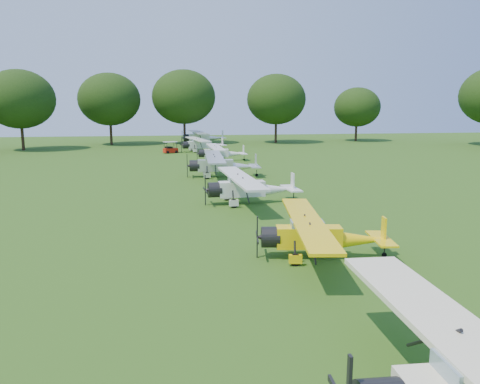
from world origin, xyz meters
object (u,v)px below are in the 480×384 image
object	(u,v)px
aircraft_7	(202,136)
aircraft_3	(249,186)
aircraft_4	(221,163)
aircraft_2	(319,234)
aircraft_5	(220,152)
aircraft_6	(202,143)
golf_cart	(170,149)

from	to	relation	value
aircraft_7	aircraft_3	bearing A→B (deg)	-96.31
aircraft_3	aircraft_4	xyz separation A→B (m)	(-0.55, 12.51, 0.06)
aircraft_2	aircraft_7	distance (m)	62.52
aircraft_5	aircraft_6	size ratio (longest dim) A/B	0.93
aircraft_5	aircraft_7	distance (m)	24.92
aircraft_5	aircraft_7	bearing A→B (deg)	89.75
aircraft_4	aircraft_6	size ratio (longest dim) A/B	1.06
aircraft_6	aircraft_3	bearing A→B (deg)	-99.00
golf_cart	aircraft_5	bearing A→B (deg)	-83.43
aircraft_5	aircraft_6	xyz separation A→B (m)	(-1.39, 11.74, 0.08)
aircraft_3	golf_cart	distance (m)	36.25
aircraft_5	aircraft_7	world-z (taller)	aircraft_7
aircraft_2	aircraft_7	world-z (taller)	aircraft_7
aircraft_3	aircraft_7	world-z (taller)	aircraft_7
aircraft_3	aircraft_5	world-z (taller)	aircraft_3
aircraft_2	golf_cart	distance (m)	48.45
aircraft_5	golf_cart	bearing A→B (deg)	118.88
aircraft_5	aircraft_2	bearing A→B (deg)	-90.59
aircraft_3	golf_cart	world-z (taller)	aircraft_3
aircraft_7	golf_cart	bearing A→B (deg)	-117.10
golf_cart	aircraft_3	bearing A→B (deg)	-105.12
aircraft_2	aircraft_7	xyz separation A→B (m)	(-0.71, 62.52, 0.29)
aircraft_3	aircraft_6	world-z (taller)	aircraft_3
aircraft_4	golf_cart	world-z (taller)	aircraft_4
aircraft_2	aircraft_3	bearing A→B (deg)	103.55
aircraft_5	aircraft_7	size ratio (longest dim) A/B	0.80
aircraft_4	aircraft_6	distance (m)	24.68
aircraft_3	aircraft_6	xyz separation A→B (m)	(-0.61, 37.18, -0.02)
aircraft_5	aircraft_6	distance (m)	11.82
aircraft_6	aircraft_7	size ratio (longest dim) A/B	0.86
aircraft_2	aircraft_4	size ratio (longest dim) A/B	0.87
aircraft_3	golf_cart	size ratio (longest dim) A/B	4.87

